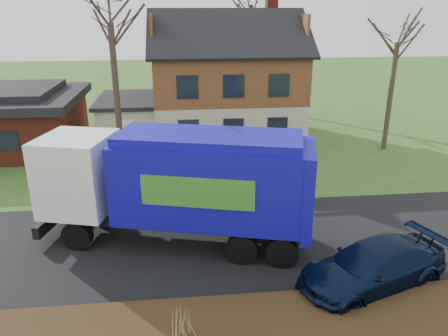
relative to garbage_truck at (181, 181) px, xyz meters
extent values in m
plane|color=#32531B|center=(1.17, -0.22, -2.42)|extent=(120.00, 120.00, 0.00)
cube|color=black|center=(1.17, -0.22, -2.41)|extent=(80.00, 7.00, 0.02)
cube|color=#C0B19B|center=(3.17, 13.78, -1.07)|extent=(9.00, 7.50, 2.70)
cube|color=brown|center=(3.17, 13.78, 1.68)|extent=(9.00, 7.50, 2.80)
cube|color=maroon|center=(6.17, 14.78, 6.04)|extent=(0.70, 0.90, 1.60)
cube|color=#C0B19B|center=(-3.03, 13.28, -1.12)|extent=(3.50, 5.50, 2.60)
cube|color=black|center=(-3.03, 13.28, 0.30)|extent=(3.90, 5.90, 0.24)
cube|color=maroon|center=(-10.83, 12.78, -1.02)|extent=(9.00, 7.50, 2.80)
cylinder|color=black|center=(-3.74, -0.12, -1.88)|extent=(1.14, 0.63, 1.08)
cylinder|color=black|center=(-3.17, 1.98, -1.88)|extent=(1.14, 0.63, 1.08)
cylinder|color=black|center=(1.97, -1.66, -1.88)|extent=(1.14, 0.63, 1.08)
cylinder|color=black|center=(2.54, 0.44, -1.88)|extent=(1.14, 0.63, 1.08)
cylinder|color=black|center=(3.27, -2.01, -1.88)|extent=(1.14, 0.63, 1.08)
cylinder|color=black|center=(3.84, 0.09, -1.88)|extent=(1.14, 0.63, 1.08)
cube|color=black|center=(0.05, -0.01, -1.54)|extent=(8.94, 3.52, 0.36)
cube|color=white|center=(-3.71, 1.00, 0.07)|extent=(2.98, 3.12, 2.80)
cube|color=black|center=(-4.81, 1.30, 0.22)|extent=(0.67, 2.23, 0.93)
cube|color=black|center=(-4.91, 1.32, -1.85)|extent=(0.93, 2.57, 0.47)
cube|color=#120DA3|center=(1.00, -0.27, 0.07)|extent=(6.98, 4.20, 2.80)
cube|color=#120DA3|center=(1.00, -0.27, 1.62)|extent=(6.60, 3.82, 0.31)
cube|color=#120DA3|center=(4.26, -1.15, -0.04)|extent=(1.04, 2.65, 3.01)
cube|color=#38822A|center=(0.51, -1.50, 0.17)|extent=(3.62, 1.01, 1.04)
cube|color=#38822A|center=(1.19, 1.04, 0.17)|extent=(3.62, 1.01, 1.04)
imported|color=#A3A4AA|center=(-0.09, 4.81, -1.66)|extent=(4.89, 3.34, 1.53)
imported|color=black|center=(5.76, -3.44, -1.70)|extent=(5.33, 3.56, 1.44)
cylinder|color=#3C2D24|center=(-2.99, 7.47, 1.34)|extent=(0.31, 0.31, 7.52)
cylinder|color=#403426|center=(12.50, 10.03, 0.74)|extent=(0.29, 0.29, 6.32)
cylinder|color=#3C3024|center=(6.20, 22.70, 1.75)|extent=(0.32, 0.32, 8.34)
cone|color=#A27E47|center=(-0.07, -5.36, -1.61)|extent=(0.04, 0.04, 1.03)
cone|color=#A27E47|center=(-0.23, -5.36, -1.61)|extent=(0.04, 0.04, 1.03)
cone|color=#A27E47|center=(0.09, -5.36, -1.61)|extent=(0.04, 0.04, 1.03)
cone|color=#A27E47|center=(-0.07, -5.23, -1.61)|extent=(0.04, 0.04, 1.03)
cone|color=#A27E47|center=(-0.07, -5.49, -1.61)|extent=(0.04, 0.04, 1.03)
camera|label=1|loc=(-0.01, -14.36, 5.79)|focal=35.00mm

